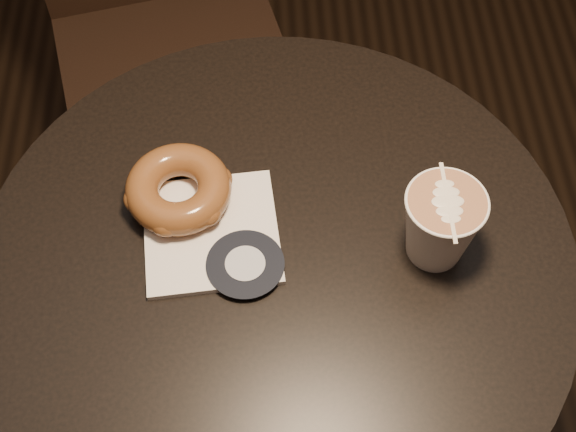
{
  "coord_description": "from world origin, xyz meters",
  "views": [
    {
      "loc": [
        -0.01,
        -0.46,
        1.56
      ],
      "look_at": [
        0.01,
        0.03,
        0.79
      ],
      "focal_mm": 50.0,
      "sensor_mm": 36.0,
      "label": 1
    }
  ],
  "objects": [
    {
      "name": "cafe_table",
      "position": [
        0.0,
        0.0,
        0.55
      ],
      "size": [
        0.7,
        0.7,
        0.75
      ],
      "color": "black",
      "rests_on": "ground"
    },
    {
      "name": "pastry_bag",
      "position": [
        -0.08,
        0.03,
        0.75
      ],
      "size": [
        0.17,
        0.17,
        0.01
      ],
      "primitive_type": "cube",
      "rotation": [
        0.0,
        0.0,
        0.09
      ],
      "color": "white",
      "rests_on": "cafe_table"
    },
    {
      "name": "doughnut",
      "position": [
        -0.11,
        0.08,
        0.78
      ],
      "size": [
        0.13,
        0.13,
        0.04
      ],
      "primitive_type": "torus",
      "color": "#5E2F18",
      "rests_on": "pastry_bag"
    },
    {
      "name": "latte_cup",
      "position": [
        0.18,
        -0.0,
        0.8
      ],
      "size": [
        0.09,
        0.09,
        0.1
      ],
      "primitive_type": null,
      "color": "white",
      "rests_on": "cafe_table"
    }
  ]
}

